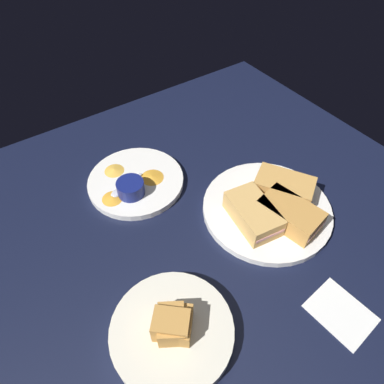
% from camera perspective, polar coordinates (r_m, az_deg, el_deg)
% --- Properties ---
extents(ground_plane, '(1.10, 1.10, 0.03)m').
position_cam_1_polar(ground_plane, '(0.77, 4.11, -6.33)').
color(ground_plane, black).
extents(plate_sandwich_main, '(0.29, 0.29, 0.02)m').
position_cam_1_polar(plate_sandwich_main, '(0.80, 12.51, -2.83)').
color(plate_sandwich_main, white).
rests_on(plate_sandwich_main, ground_plane).
extents(sandwich_half_near, '(0.14, 0.09, 0.05)m').
position_cam_1_polar(sandwich_half_near, '(0.74, 10.30, -3.62)').
color(sandwich_half_near, tan).
rests_on(sandwich_half_near, plate_sandwich_main).
extents(sandwich_half_far, '(0.14, 0.10, 0.05)m').
position_cam_1_polar(sandwich_half_far, '(0.76, 16.22, -3.62)').
color(sandwich_half_far, '#C68C42').
rests_on(sandwich_half_far, plate_sandwich_main).
extents(sandwich_half_extra, '(0.15, 0.13, 0.05)m').
position_cam_1_polar(sandwich_half_extra, '(0.81, 15.26, 0.78)').
color(sandwich_half_extra, tan).
rests_on(sandwich_half_extra, plate_sandwich_main).
extents(ramekin_dark_sauce, '(0.06, 0.06, 0.04)m').
position_cam_1_polar(ramekin_dark_sauce, '(0.81, 16.20, 0.63)').
color(ramekin_dark_sauce, '#0C144C').
rests_on(ramekin_dark_sauce, plate_sandwich_main).
extents(spoon_by_dark_ramekin, '(0.02, 0.10, 0.01)m').
position_cam_1_polar(spoon_by_dark_ramekin, '(0.79, 13.53, -2.00)').
color(spoon_by_dark_ramekin, silver).
rests_on(spoon_by_dark_ramekin, plate_sandwich_main).
extents(plate_chips_companion, '(0.24, 0.24, 0.02)m').
position_cam_1_polar(plate_chips_companion, '(0.85, -9.47, 1.81)').
color(plate_chips_companion, white).
rests_on(plate_chips_companion, ground_plane).
extents(ramekin_light_gravy, '(0.06, 0.06, 0.03)m').
position_cam_1_polar(ramekin_light_gravy, '(0.80, -10.36, 0.76)').
color(ramekin_light_gravy, navy).
rests_on(ramekin_light_gravy, plate_chips_companion).
extents(spoon_by_gravy_ramekin, '(0.04, 0.10, 0.01)m').
position_cam_1_polar(spoon_by_gravy_ramekin, '(0.82, -11.97, 0.37)').
color(spoon_by_gravy_ramekin, silver).
rests_on(spoon_by_gravy_ramekin, plate_chips_companion).
extents(plantain_chip_scatter, '(0.15, 0.18, 0.01)m').
position_cam_1_polar(plantain_chip_scatter, '(0.83, -10.64, 1.51)').
color(plantain_chip_scatter, gold).
rests_on(plantain_chip_scatter, plate_chips_companion).
extents(bread_basket_rear, '(0.21, 0.21, 0.08)m').
position_cam_1_polar(bread_basket_rear, '(0.63, -3.35, -22.35)').
color(bread_basket_rear, silver).
rests_on(bread_basket_rear, ground_plane).
extents(paper_napkin_folded, '(0.12, 0.10, 0.00)m').
position_cam_1_polar(paper_napkin_folded, '(0.71, 23.89, -18.16)').
color(paper_napkin_folded, white).
rests_on(paper_napkin_folded, ground_plane).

